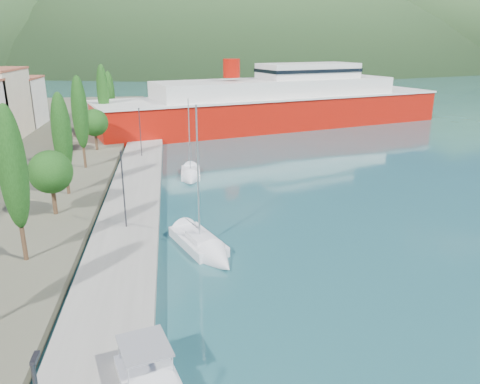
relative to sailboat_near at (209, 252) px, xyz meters
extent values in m
plane|color=#23575C|center=(2.83, 109.79, -0.31)|extent=(1400.00, 1400.00, 0.00)
cube|color=gray|center=(-6.17, 15.79, 0.09)|extent=(5.00, 88.00, 0.80)
cone|color=#315129|center=(262.83, 369.79, 44.69)|extent=(420.00, 420.00, 90.00)
cube|color=white|center=(-29.17, 55.79, 4.39)|extent=(9.00, 10.00, 8.00)
cube|color=#9E5138|center=(-29.17, 55.79, 8.54)|extent=(9.20, 10.20, 0.30)
cylinder|color=#47301E|center=(-12.42, -0.24, 1.54)|extent=(0.30, 0.30, 2.32)
ellipsoid|color=#194413|center=(-12.42, -0.24, 6.81)|extent=(1.80, 1.80, 8.21)
cylinder|color=#47301E|center=(-12.42, 8.72, 1.52)|extent=(0.36, 0.36, 2.27)
sphere|color=#194413|center=(-12.42, 8.72, 4.11)|extent=(3.63, 3.63, 3.63)
cylinder|color=#47301E|center=(-12.42, 14.37, 1.46)|extent=(0.30, 0.30, 2.15)
ellipsoid|color=#194413|center=(-12.42, 14.37, 6.34)|extent=(1.80, 1.80, 7.61)
cylinder|color=#47301E|center=(-12.42, 24.35, 1.55)|extent=(0.30, 0.30, 2.33)
ellipsoid|color=#194413|center=(-12.42, 24.35, 6.84)|extent=(1.80, 1.80, 8.25)
cylinder|color=#47301E|center=(-12.42, 33.87, 1.52)|extent=(0.36, 0.36, 2.27)
sphere|color=#194413|center=(-12.42, 33.87, 4.10)|extent=(3.62, 3.62, 3.62)
cylinder|color=#47301E|center=(-12.42, 44.66, 1.58)|extent=(0.30, 0.30, 2.39)
ellipsoid|color=#194413|center=(-12.42, 44.66, 7.02)|extent=(1.80, 1.80, 8.48)
cylinder|color=#47301E|center=(-12.42, 52.53, 1.42)|extent=(0.30, 0.30, 2.06)
ellipsoid|color=#194413|center=(-12.42, 52.53, 6.11)|extent=(1.80, 1.80, 7.32)
cube|color=#2D2D33|center=(-6.17, -19.70, 6.49)|extent=(0.15, 0.50, 0.12)
cylinder|color=#2D2D33|center=(-6.17, 4.59, 3.49)|extent=(0.12, 0.12, 6.00)
cube|color=#2D2D33|center=(-6.17, 4.84, 6.49)|extent=(0.15, 0.50, 0.12)
cylinder|color=#2D2D33|center=(-6.17, 28.96, 3.49)|extent=(0.12, 0.12, 6.00)
cube|color=#2D2D33|center=(-6.17, 29.21, 6.49)|extent=(0.15, 0.50, 0.12)
cube|color=slate|center=(-3.90, -13.24, 1.97)|extent=(2.63, 2.90, 0.09)
cube|color=silver|center=(-0.70, 1.85, -0.05)|extent=(4.33, 6.36, 0.94)
cube|color=silver|center=(-0.56, 1.48, 0.58)|extent=(2.18, 2.71, 0.37)
cylinder|color=silver|center=(-0.56, 1.48, 5.39)|extent=(0.12, 0.12, 9.94)
cone|color=silver|center=(0.63, -1.68, -0.05)|extent=(3.22, 3.42, 2.41)
cube|color=silver|center=(-0.30, 21.49, -0.08)|extent=(2.32, 4.88, 0.82)
cube|color=silver|center=(-0.32, 21.17, 0.46)|extent=(1.35, 1.97, 0.32)
cylinder|color=silver|center=(-0.32, 21.17, 4.43)|extent=(0.12, 0.12, 8.20)
cone|color=silver|center=(-0.44, 18.43, -0.08)|extent=(2.20, 2.33, 2.10)
cube|color=#A81006|center=(16.63, 52.28, 2.09)|extent=(64.50, 30.68, 6.12)
cube|color=silver|center=(16.63, 52.28, 5.15)|extent=(65.03, 31.18, 0.33)
cube|color=silver|center=(16.63, 52.28, 6.46)|extent=(45.03, 22.93, 3.28)
cube|color=silver|center=(22.92, 54.15, 9.41)|extent=(19.33, 12.86, 2.62)
cylinder|color=#A81006|center=(8.26, 49.78, 10.18)|extent=(2.84, 2.84, 3.06)
camera|label=1|loc=(-2.34, -30.80, 14.46)|focal=35.00mm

